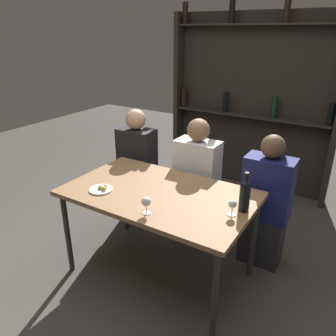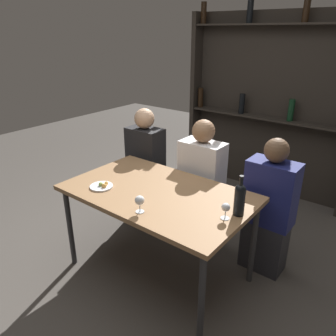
# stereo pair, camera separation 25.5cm
# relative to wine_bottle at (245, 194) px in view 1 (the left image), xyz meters

# --- Properties ---
(ground_plane) EXTENTS (10.00, 10.00, 0.00)m
(ground_plane) POSITION_rel_wine_bottle_xyz_m (-0.65, -0.07, -0.89)
(ground_plane) COLOR #47423D
(dining_table) EXTENTS (1.44, 0.87, 0.77)m
(dining_table) POSITION_rel_wine_bottle_xyz_m (-0.65, -0.07, -0.19)
(dining_table) COLOR olive
(dining_table) RESTS_ON ground_plane
(wine_rack_wall) EXTENTS (2.03, 0.21, 2.23)m
(wine_rack_wall) POSITION_rel_wine_bottle_xyz_m (-0.65, 1.98, 0.23)
(wine_rack_wall) COLOR #28231E
(wine_rack_wall) RESTS_ON ground_plane
(wine_bottle) EXTENTS (0.07, 0.07, 0.28)m
(wine_bottle) POSITION_rel_wine_bottle_xyz_m (0.00, 0.00, 0.00)
(wine_bottle) COLOR black
(wine_bottle) RESTS_ON dining_table
(wine_glass_0) EXTENTS (0.06, 0.06, 0.11)m
(wine_glass_0) POSITION_rel_wine_bottle_xyz_m (-0.05, -0.10, -0.05)
(wine_glass_0) COLOR silver
(wine_glass_0) RESTS_ON dining_table
(wine_glass_1) EXTENTS (0.07, 0.07, 0.12)m
(wine_glass_1) POSITION_rel_wine_bottle_xyz_m (-0.54, -0.38, -0.04)
(wine_glass_1) COLOR silver
(wine_glass_1) RESTS_ON dining_table
(food_plate_0) EXTENTS (0.18, 0.18, 0.04)m
(food_plate_0) POSITION_rel_wine_bottle_xyz_m (-1.04, -0.28, -0.11)
(food_plate_0) COLOR white
(food_plate_0) RESTS_ON dining_table
(seated_person_left) EXTENTS (0.37, 0.22, 1.21)m
(seated_person_left) POSITION_rel_wine_bottle_xyz_m (-1.31, 0.54, -0.32)
(seated_person_left) COLOR #26262B
(seated_person_left) RESTS_ON ground_plane
(seated_person_center) EXTENTS (0.40, 0.22, 1.21)m
(seated_person_center) POSITION_rel_wine_bottle_xyz_m (-0.63, 0.54, -0.32)
(seated_person_center) COLOR #26262B
(seated_person_center) RESTS_ON ground_plane
(seated_person_right) EXTENTS (0.39, 0.22, 1.17)m
(seated_person_right) POSITION_rel_wine_bottle_xyz_m (0.02, 0.54, -0.34)
(seated_person_right) COLOR #26262B
(seated_person_right) RESTS_ON ground_plane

